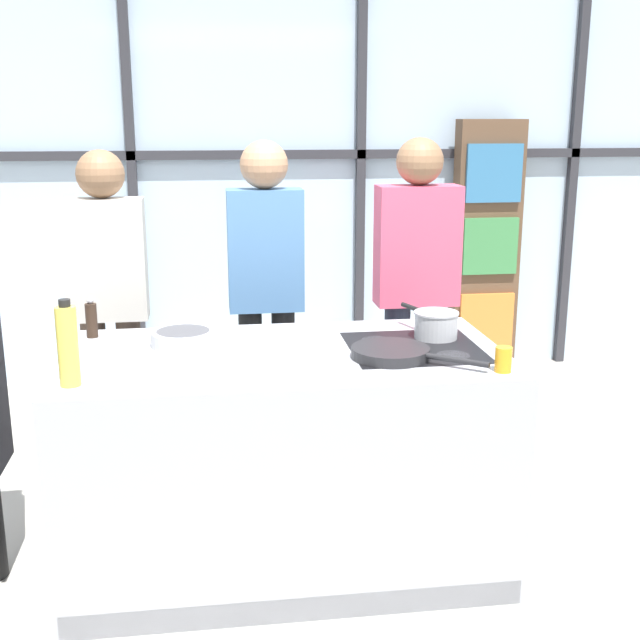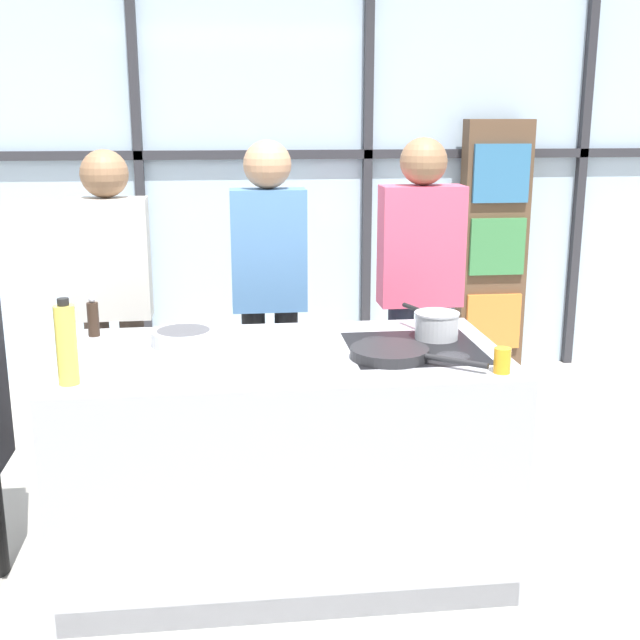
{
  "view_description": "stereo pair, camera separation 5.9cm",
  "coord_description": "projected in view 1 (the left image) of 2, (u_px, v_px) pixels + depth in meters",
  "views": [
    {
      "loc": [
        -0.27,
        -3.0,
        1.79
      ],
      "look_at": [
        0.16,
        0.1,
        1.0
      ],
      "focal_mm": 45.0,
      "sensor_mm": 36.0,
      "label": 1
    },
    {
      "loc": [
        -0.21,
        -3.0,
        1.79
      ],
      "look_at": [
        0.16,
        0.1,
        1.0
      ],
      "focal_mm": 45.0,
      "sensor_mm": 36.0,
      "label": 2
    }
  ],
  "objects": [
    {
      "name": "back_window_wall",
      "position": [
        248.0,
        175.0,
        5.44
      ],
      "size": [
        6.4,
        0.1,
        2.8
      ],
      "color": "silver",
      "rests_on": "ground_plane"
    },
    {
      "name": "ground_plane",
      "position": [
        286.0,
        557.0,
        3.36
      ],
      "size": [
        18.0,
        18.0,
        0.0
      ],
      "primitive_type": "plane",
      "color": "#ADA89E"
    },
    {
      "name": "juice_glass_near",
      "position": [
        503.0,
        359.0,
        2.89
      ],
      "size": [
        0.06,
        0.06,
        0.09
      ],
      "primitive_type": "cylinder",
      "color": "orange",
      "rests_on": "demo_island"
    },
    {
      "name": "spectator_center_right",
      "position": [
        416.0,
        280.0,
        4.13
      ],
      "size": [
        0.42,
        0.24,
        1.69
      ],
      "rotation": [
        0.0,
        0.0,
        3.14
      ],
      "color": "#232838",
      "rests_on": "ground_plane"
    },
    {
      "name": "oil_bottle",
      "position": [
        68.0,
        345.0,
        2.72
      ],
      "size": [
        0.07,
        0.07,
        0.3
      ],
      "color": "#E0CC4C",
      "rests_on": "demo_island"
    },
    {
      "name": "spectator_far_left",
      "position": [
        108.0,
        292.0,
        3.93
      ],
      "size": [
        0.38,
        0.23,
        1.64
      ],
      "rotation": [
        0.0,
        0.0,
        3.14
      ],
      "color": "#47382D",
      "rests_on": "ground_plane"
    },
    {
      "name": "spectator_center_left",
      "position": [
        266.0,
        281.0,
        4.02
      ],
      "size": [
        0.37,
        0.24,
        1.68
      ],
      "rotation": [
        0.0,
        0.0,
        3.14
      ],
      "color": "black",
      "rests_on": "ground_plane"
    },
    {
      "name": "saucepan",
      "position": [
        436.0,
        324.0,
        3.33
      ],
      "size": [
        0.19,
        0.33,
        0.11
      ],
      "color": "silver",
      "rests_on": "demo_island"
    },
    {
      "name": "bookshelf",
      "position": [
        486.0,
        249.0,
        5.61
      ],
      "size": [
        0.46,
        0.19,
        1.77
      ],
      "color": "brown",
      "rests_on": "ground_plane"
    },
    {
      "name": "mixing_bowl",
      "position": [
        183.0,
        337.0,
        3.22
      ],
      "size": [
        0.26,
        0.26,
        0.06
      ],
      "color": "silver",
      "rests_on": "demo_island"
    },
    {
      "name": "frying_pan",
      "position": [
        392.0,
        352.0,
        3.06
      ],
      "size": [
        0.47,
        0.4,
        0.04
      ],
      "color": "#232326",
      "rests_on": "demo_island"
    },
    {
      "name": "demo_island",
      "position": [
        286.0,
        458.0,
        3.24
      ],
      "size": [
        1.72,
        0.9,
        0.9
      ],
      "color": "#A8AAB2",
      "rests_on": "ground_plane"
    },
    {
      "name": "white_plate",
      "position": [
        187.0,
        359.0,
        3.03
      ],
      "size": [
        0.27,
        0.27,
        0.01
      ],
      "primitive_type": "cylinder",
      "color": "white",
      "rests_on": "demo_island"
    },
    {
      "name": "pepper_grinder",
      "position": [
        91.0,
        319.0,
        3.33
      ],
      "size": [
        0.05,
        0.05,
        0.17
      ],
      "color": "#332319",
      "rests_on": "demo_island"
    }
  ]
}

